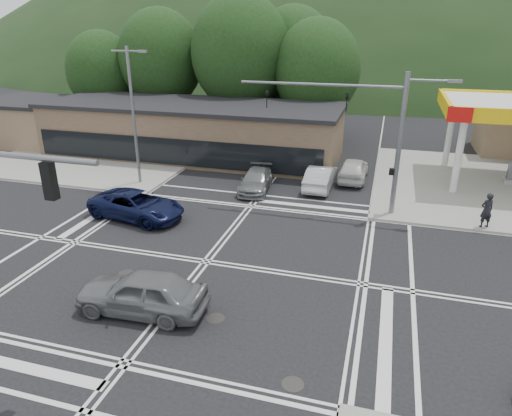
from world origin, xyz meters
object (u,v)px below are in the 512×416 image
(car_blue_west, at_px, (137,205))
(car_grey_center, at_px, (142,292))
(car_northbound, at_px, (256,180))
(car_queue_b, at_px, (353,169))
(car_queue_a, at_px, (321,177))
(pedestrian, at_px, (487,210))

(car_blue_west, xyz_separation_m, car_grey_center, (4.85, -8.06, 0.08))
(car_blue_west, height_order, car_northbound, car_blue_west)
(car_queue_b, bearing_deg, car_grey_center, 72.02)
(car_grey_center, distance_m, car_queue_a, 16.59)
(car_queue_a, bearing_deg, car_grey_center, 76.38)
(car_blue_west, xyz_separation_m, car_queue_b, (11.19, 10.28, 0.01))
(car_blue_west, height_order, pedestrian, pedestrian)
(car_blue_west, bearing_deg, car_queue_b, -37.90)
(car_queue_a, bearing_deg, car_blue_west, 42.39)
(car_northbound, bearing_deg, pedestrian, -16.77)
(car_northbound, relative_size, pedestrian, 2.36)
(car_queue_a, relative_size, car_northbound, 1.02)
(car_queue_b, bearing_deg, car_northbound, 34.26)
(car_grey_center, relative_size, car_queue_a, 1.08)
(car_blue_west, distance_m, car_queue_a, 12.18)
(car_blue_west, distance_m, pedestrian, 19.07)
(car_queue_a, bearing_deg, car_queue_b, -128.00)
(car_northbound, bearing_deg, car_grey_center, -97.31)
(car_grey_center, xyz_separation_m, pedestrian, (13.84, 11.84, 0.26))
(car_queue_b, distance_m, pedestrian, 9.93)
(car_grey_center, height_order, car_queue_a, car_grey_center)
(car_blue_west, relative_size, car_grey_center, 1.11)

